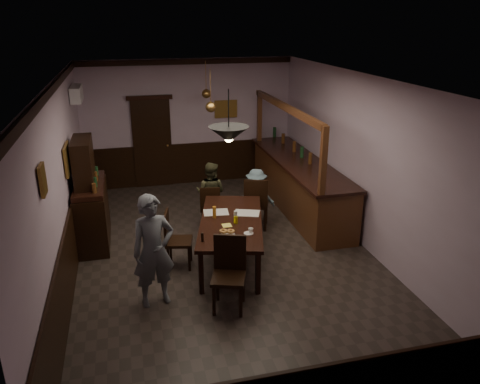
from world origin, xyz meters
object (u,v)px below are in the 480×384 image
object	(u,v)px
chair_far_left	(210,205)
pendant_brass_far	(206,94)
coffee_cup	(251,230)
pendant_brass_mid	(211,107)
person_seated_right	(256,196)
sideboard	(91,202)
pendant_iron	(229,134)
bar_counter	(299,183)
soda_can	(236,220)
chair_near	(229,269)
dining_table	(231,223)
person_seated_left	(211,193)
chair_side	(174,237)
chair_far_right	(256,201)
person_standing	(154,251)

from	to	relation	value
chair_far_left	pendant_brass_far	world-z (taller)	pendant_brass_far
coffee_cup	pendant_brass_mid	xyz separation A→B (m)	(-0.15, 2.34, 1.50)
person_seated_right	pendant_brass_mid	size ratio (longest dim) A/B	1.39
coffee_cup	sideboard	size ratio (longest dim) A/B	0.04
sideboard	coffee_cup	bearing A→B (deg)	-37.11
pendant_iron	pendant_brass_mid	size ratio (longest dim) A/B	0.89
sideboard	bar_counter	distance (m)	4.25
soda_can	pendant_brass_far	size ratio (longest dim) A/B	0.15
chair_near	pendant_iron	distance (m)	1.88
dining_table	person_seated_right	xyz separation A→B (m)	(0.83, 1.39, -0.12)
person_seated_left	sideboard	distance (m)	2.27
chair_side	soda_can	size ratio (longest dim) A/B	8.04
chair_near	chair_side	distance (m)	1.45
sideboard	bar_counter	bearing A→B (deg)	8.17
dining_table	pendant_brass_mid	xyz separation A→B (m)	(0.03, 1.77, 1.61)
chair_near	sideboard	distance (m)	3.23
person_seated_left	pendant_brass_far	distance (m)	2.43
chair_far_left	chair_far_right	distance (m)	0.89
chair_near	sideboard	world-z (taller)	sideboard
dining_table	chair_near	size ratio (longest dim) A/B	2.26
dining_table	soda_can	distance (m)	0.20
chair_far_left	chair_far_right	bearing A→B (deg)	174.06
person_standing	pendant_iron	world-z (taller)	pendant_iron
chair_far_right	person_seated_right	bearing A→B (deg)	-86.15
person_standing	pendant_iron	size ratio (longest dim) A/B	2.29
soda_can	bar_counter	size ratio (longest dim) A/B	0.03
chair_far_left	bar_counter	xyz separation A→B (m)	(2.02, 0.55, 0.09)
bar_counter	pendant_brass_far	distance (m)	2.83
chair_far_right	sideboard	xyz separation A→B (m)	(-3.03, 0.18, 0.21)
dining_table	person_seated_left	size ratio (longest dim) A/B	1.89
chair_near	bar_counter	distance (m)	3.88
chair_side	person_seated_left	world-z (taller)	person_seated_left
person_seated_right	dining_table	bearing A→B (deg)	79.09
chair_far_left	person_standing	xyz separation A→B (m)	(-1.22, -2.29, 0.35)
chair_far_left	sideboard	xyz separation A→B (m)	(-2.18, -0.06, 0.30)
person_seated_right	pendant_iron	bearing A→B (deg)	84.44
chair_side	person_standing	xyz separation A→B (m)	(-0.38, -0.98, 0.30)
chair_far_right	bar_counter	size ratio (longest dim) A/B	0.26
person_seated_left	bar_counter	size ratio (longest dim) A/B	0.31
coffee_cup	sideboard	distance (m)	3.09
person_seated_left	bar_counter	xyz separation A→B (m)	(1.96, 0.28, -0.06)
chair_far_right	pendant_iron	distance (m)	2.78
chair_side	coffee_cup	distance (m)	1.31
chair_far_left	chair_near	size ratio (longest dim) A/B	0.83
chair_far_right	coffee_cup	world-z (taller)	chair_far_right
chair_side	person_seated_left	xyz separation A→B (m)	(0.91, 1.58, 0.10)
coffee_cup	bar_counter	distance (m)	3.03
person_standing	pendant_brass_mid	size ratio (longest dim) A/B	2.05
chair_side	person_seated_left	size ratio (longest dim) A/B	0.76
chair_side	pendant_iron	xyz separation A→B (m)	(0.75, -0.81, 1.86)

